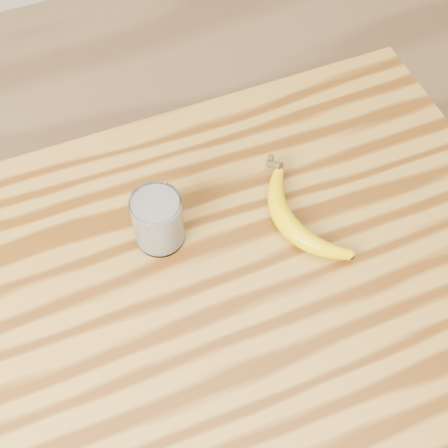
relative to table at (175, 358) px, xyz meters
name	(u,v)px	position (x,y,z in m)	size (l,w,h in m)	color
room	(131,122)	(0.00, 0.00, 0.58)	(4.04, 4.04, 2.70)	olive
table	(175,358)	(0.00, 0.00, 0.00)	(1.20, 0.80, 0.90)	olive
smoothie_glass	(158,220)	(0.04, 0.15, 0.18)	(0.08, 0.08, 0.10)	white
banana	(288,226)	(0.23, 0.09, 0.15)	(0.10, 0.28, 0.03)	#DFB500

